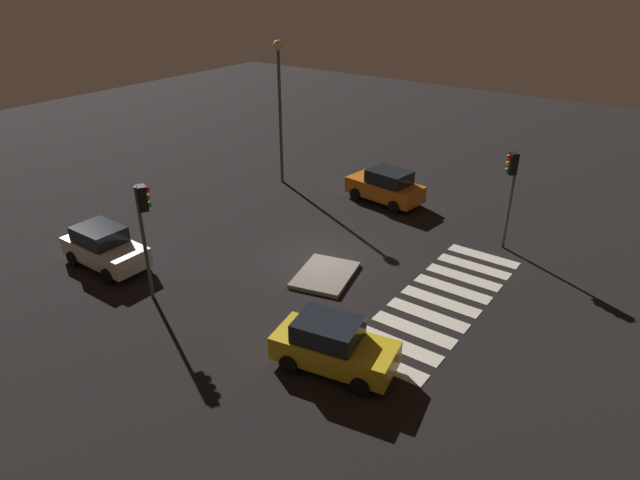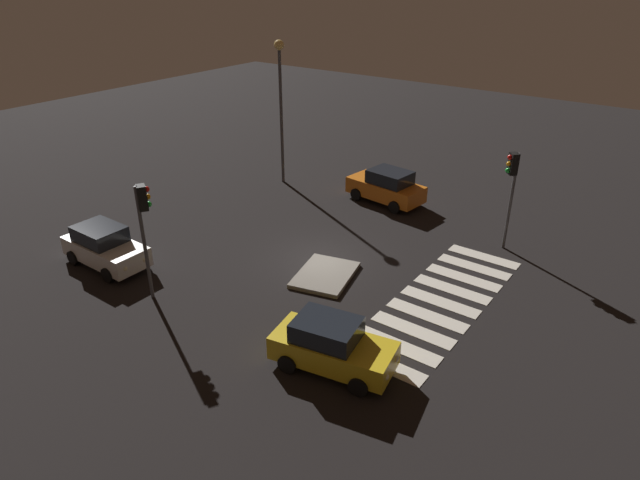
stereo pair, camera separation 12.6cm
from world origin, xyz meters
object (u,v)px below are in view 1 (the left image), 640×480
Objects in this scene: car_white at (104,247)px; car_yellow at (333,345)px; traffic_light_east at (511,177)px; traffic_light_west at (144,215)px; car_orange at (386,186)px; street_lamp at (279,89)px; traffic_island at (325,275)px.

car_yellow is (0.17, -12.00, -0.02)m from car_white.
traffic_light_east is 15.62m from traffic_light_west.
car_orange is 14.39m from traffic_light_west.
car_white is 18.15m from traffic_light_east.
street_lamp is (12.44, 12.31, 4.69)m from car_yellow.
traffic_island is 0.75× the size of car_orange.
traffic_light_east is 14.01m from street_lamp.
traffic_light_west is at bearing 173.75° from car_yellow.
traffic_light_east is 0.56× the size of street_lamp.
car_orange is at bearing 13.19° from traffic_island.
car_yellow is 14.45m from car_orange.
street_lamp reaches higher than traffic_light_east.
traffic_light_east is at bearing -36.04° from traffic_island.
car_white is (-4.81, 8.42, 0.80)m from traffic_island.
car_yellow is at bearing -135.31° from street_lamp.
car_orange reaches higher than car_white.
street_lamp reaches higher than traffic_light_west.
street_lamp is (7.81, 8.73, 5.47)m from traffic_island.
car_orange is at bearing -57.03° from traffic_light_east.
traffic_light_east is at bearing -9.09° from traffic_light_west.
car_white is at bearing 119.73° from traffic_island.
traffic_light_west is (-12.24, 9.71, 0.08)m from traffic_light_east.
traffic_island is 7.79m from traffic_light_west.
traffic_light_east is 0.98× the size of traffic_light_west.
traffic_island is at bearing 110.38° from car_orange.
traffic_light_east reaches higher than car_orange.
car_white reaches higher than traffic_island.
traffic_island is 0.71× the size of traffic_light_west.
traffic_light_west is (-0.59, 8.18, 2.71)m from car_yellow.
traffic_light_west is 0.58× the size of street_lamp.
traffic_light_west is (-13.91, 2.57, 2.66)m from car_orange.
traffic_island is at bearing 10.06° from traffic_light_east.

